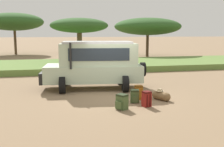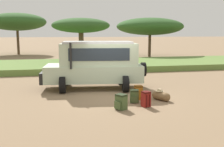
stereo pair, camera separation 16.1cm
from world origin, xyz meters
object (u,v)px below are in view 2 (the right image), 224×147
at_px(backpack_beside_front_wheel, 121,102).
at_px(backpack_cluster_center, 146,99).
at_px(backpack_near_rear_wheel, 134,96).
at_px(acacia_tree_right_mid, 150,27).
at_px(safari_vehicle, 96,64).
at_px(backpack_outermost, 139,93).
at_px(acacia_tree_left_mid, 17,22).
at_px(duffel_bag_low_black_case, 161,96).
at_px(acacia_tree_centre_back, 81,26).

xyz_separation_m(backpack_beside_front_wheel, backpack_cluster_center, (1.04, 0.17, 0.01)).
distance_m(backpack_near_rear_wheel, acacia_tree_right_mid, 21.43).
relative_size(safari_vehicle, backpack_near_rear_wheel, 10.04).
bearing_deg(backpack_beside_front_wheel, backpack_near_rear_wheel, 47.42).
xyz_separation_m(backpack_cluster_center, backpack_outermost, (0.07, 1.15, -0.00)).
distance_m(backpack_beside_front_wheel, backpack_near_rear_wheel, 1.15).
xyz_separation_m(backpack_outermost, acacia_tree_left_mid, (-8.59, 26.36, 3.98)).
relative_size(backpack_beside_front_wheel, acacia_tree_right_mid, 0.07).
relative_size(backpack_cluster_center, acacia_tree_right_mid, 0.08).
bearing_deg(backpack_near_rear_wheel, duffel_bag_low_black_case, 6.30).
height_order(safari_vehicle, acacia_tree_left_mid, acacia_tree_left_mid).
bearing_deg(backpack_outermost, acacia_tree_right_mid, 69.02).
height_order(backpack_cluster_center, duffel_bag_low_black_case, backpack_cluster_center).
height_order(acacia_tree_centre_back, acacia_tree_right_mid, acacia_tree_right_mid).
bearing_deg(safari_vehicle, backpack_outermost, -60.27).
bearing_deg(backpack_cluster_center, duffel_bag_low_black_case, 40.00).
distance_m(backpack_near_rear_wheel, acacia_tree_left_mid, 28.36).
height_order(safari_vehicle, backpack_beside_front_wheel, safari_vehicle).
bearing_deg(backpack_cluster_center, backpack_outermost, 86.35).
distance_m(backpack_near_rear_wheel, backpack_outermost, 0.59).
xyz_separation_m(backpack_beside_front_wheel, acacia_tree_right_mid, (8.50, 20.56, 3.30)).
xyz_separation_m(backpack_outermost, acacia_tree_right_mid, (7.38, 19.24, 3.29)).
height_order(backpack_beside_front_wheel, backpack_cluster_center, backpack_cluster_center).
height_order(duffel_bag_low_black_case, acacia_tree_centre_back, acacia_tree_centre_back).
xyz_separation_m(safari_vehicle, backpack_cluster_center, (1.42, -3.77, -1.00)).
height_order(backpack_beside_front_wheel, acacia_tree_right_mid, acacia_tree_right_mid).
bearing_deg(backpack_cluster_center, backpack_beside_front_wheel, -170.79).
height_order(backpack_outermost, acacia_tree_left_mid, acacia_tree_left_mid).
xyz_separation_m(backpack_near_rear_wheel, acacia_tree_right_mid, (7.72, 19.72, 3.32)).
height_order(backpack_near_rear_wheel, acacia_tree_centre_back, acacia_tree_centre_back).
bearing_deg(backpack_beside_front_wheel, backpack_outermost, 49.76).
xyz_separation_m(backpack_beside_front_wheel, backpack_near_rear_wheel, (0.78, 0.84, -0.02)).
bearing_deg(safari_vehicle, backpack_near_rear_wheel, -69.55).
distance_m(duffel_bag_low_black_case, acacia_tree_right_mid, 20.90).
bearing_deg(acacia_tree_centre_back, duffel_bag_low_black_case, -78.54).
bearing_deg(duffel_bag_low_black_case, acacia_tree_right_mid, 71.67).
bearing_deg(backpack_cluster_center, safari_vehicle, 110.68).
bearing_deg(acacia_tree_right_mid, acacia_tree_left_mid, 155.98).
relative_size(backpack_near_rear_wheel, backpack_outermost, 0.89).
bearing_deg(acacia_tree_centre_back, backpack_outermost, -82.59).
bearing_deg(acacia_tree_left_mid, acacia_tree_centre_back, -64.67).
height_order(acacia_tree_left_mid, acacia_tree_right_mid, acacia_tree_left_mid).
xyz_separation_m(acacia_tree_left_mid, acacia_tree_centre_back, (7.11, -15.03, -0.85)).
xyz_separation_m(safari_vehicle, backpack_beside_front_wheel, (0.38, -3.94, -1.01)).
xyz_separation_m(backpack_cluster_center, acacia_tree_left_mid, (-8.51, 27.51, 3.98)).
xyz_separation_m(safari_vehicle, backpack_outermost, (1.50, -2.62, -1.00)).
bearing_deg(duffel_bag_low_black_case, acacia_tree_left_mid, 109.55).
height_order(duffel_bag_low_black_case, acacia_tree_right_mid, acacia_tree_right_mid).
xyz_separation_m(backpack_cluster_center, acacia_tree_right_mid, (7.45, 20.39, 3.29)).
bearing_deg(duffel_bag_low_black_case, backpack_outermost, 159.12).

